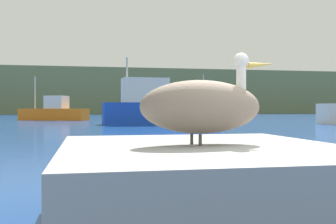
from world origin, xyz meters
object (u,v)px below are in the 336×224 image
(fishing_boat_yellow, at_px, (186,110))
(fishing_boat_orange, at_px, (54,112))
(fishing_boat_blue, at_px, (157,108))
(pelican, at_px, (203,106))

(fishing_boat_yellow, distance_m, fishing_boat_orange, 13.24)
(fishing_boat_yellow, height_order, fishing_boat_orange, fishing_boat_yellow)
(fishing_boat_yellow, height_order, fishing_boat_blue, fishing_boat_yellow)
(pelican, bearing_deg, fishing_boat_orange, 88.01)
(fishing_boat_blue, bearing_deg, fishing_boat_orange, -57.72)
(pelican, bearing_deg, fishing_boat_blue, 72.65)
(pelican, distance_m, fishing_boat_orange, 34.76)
(fishing_boat_orange, bearing_deg, fishing_boat_blue, 149.75)
(fishing_boat_orange, bearing_deg, pelican, 121.77)
(fishing_boat_yellow, bearing_deg, fishing_boat_orange, -148.47)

